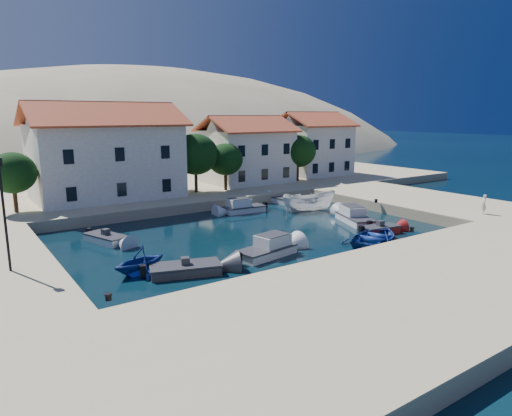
{
  "coord_description": "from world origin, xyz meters",
  "views": [
    {
      "loc": [
        -19.94,
        -19.46,
        9.46
      ],
      "look_at": [
        0.7,
        10.47,
        2.0
      ],
      "focal_mm": 32.0,
      "sensor_mm": 36.0,
      "label": 1
    }
  ],
  "objects_px": {
    "building_left": "(105,150)",
    "boat_east": "(309,211)",
    "cabin_cruiser_east": "(355,218)",
    "building_mid": "(246,149)",
    "lamppost": "(3,204)",
    "cabin_cruiser_south": "(266,249)",
    "pedestrian": "(484,204)",
    "building_right": "(313,143)",
    "rowboat_south": "(376,243)"
  },
  "relations": [
    {
      "from": "building_left",
      "to": "boat_east",
      "type": "bearing_deg",
      "value": -41.25
    },
    {
      "from": "cabin_cruiser_east",
      "to": "boat_east",
      "type": "height_order",
      "value": "cabin_cruiser_east"
    },
    {
      "from": "building_mid",
      "to": "cabin_cruiser_east",
      "type": "distance_m",
      "value": 21.55
    },
    {
      "from": "lamppost",
      "to": "cabin_cruiser_south",
      "type": "height_order",
      "value": "lamppost"
    },
    {
      "from": "building_mid",
      "to": "pedestrian",
      "type": "bearing_deg",
      "value": -77.28
    },
    {
      "from": "lamppost",
      "to": "building_left",
      "type": "bearing_deg",
      "value": 60.1
    },
    {
      "from": "lamppost",
      "to": "boat_east",
      "type": "bearing_deg",
      "value": 12.85
    },
    {
      "from": "building_left",
      "to": "building_right",
      "type": "relative_size",
      "value": 1.56
    },
    {
      "from": "rowboat_south",
      "to": "cabin_cruiser_east",
      "type": "xyz_separation_m",
      "value": [
        3.53,
        5.43,
        0.48
      ]
    },
    {
      "from": "building_mid",
      "to": "rowboat_south",
      "type": "bearing_deg",
      "value": -102.27
    },
    {
      "from": "rowboat_south",
      "to": "pedestrian",
      "type": "distance_m",
      "value": 12.24
    },
    {
      "from": "rowboat_south",
      "to": "pedestrian",
      "type": "bearing_deg",
      "value": -115.63
    },
    {
      "from": "pedestrian",
      "to": "lamppost",
      "type": "bearing_deg",
      "value": -51.69
    },
    {
      "from": "rowboat_south",
      "to": "boat_east",
      "type": "relative_size",
      "value": 1.0
    },
    {
      "from": "cabin_cruiser_south",
      "to": "pedestrian",
      "type": "xyz_separation_m",
      "value": [
        20.74,
        -3.45,
        1.38
      ]
    },
    {
      "from": "building_left",
      "to": "boat_east",
      "type": "distance_m",
      "value": 21.74
    },
    {
      "from": "cabin_cruiser_south",
      "to": "boat_east",
      "type": "height_order",
      "value": "cabin_cruiser_south"
    },
    {
      "from": "boat_east",
      "to": "building_left",
      "type": "bearing_deg",
      "value": 67.94
    },
    {
      "from": "building_left",
      "to": "lamppost",
      "type": "bearing_deg",
      "value": -119.9
    },
    {
      "from": "lamppost",
      "to": "boat_east",
      "type": "height_order",
      "value": "lamppost"
    },
    {
      "from": "rowboat_south",
      "to": "lamppost",
      "type": "bearing_deg",
      "value": 58.75
    },
    {
      "from": "rowboat_south",
      "to": "cabin_cruiser_east",
      "type": "bearing_deg",
      "value": -51.65
    },
    {
      "from": "building_right",
      "to": "lamppost",
      "type": "xyz_separation_m",
      "value": [
        -41.5,
        -22.0,
        -0.72
      ]
    },
    {
      "from": "lamppost",
      "to": "rowboat_south",
      "type": "height_order",
      "value": "lamppost"
    },
    {
      "from": "building_right",
      "to": "cabin_cruiser_east",
      "type": "distance_m",
      "value": 26.58
    },
    {
      "from": "boat_east",
      "to": "cabin_cruiser_south",
      "type": "bearing_deg",
      "value": 147.37
    },
    {
      "from": "cabin_cruiser_south",
      "to": "building_mid",
      "type": "bearing_deg",
      "value": 49.33
    },
    {
      "from": "building_right",
      "to": "pedestrian",
      "type": "height_order",
      "value": "building_right"
    },
    {
      "from": "building_right",
      "to": "boat_east",
      "type": "xyz_separation_m",
      "value": [
        -14.28,
        -15.79,
        -5.47
      ]
    },
    {
      "from": "cabin_cruiser_east",
      "to": "pedestrian",
      "type": "relative_size",
      "value": 2.97
    },
    {
      "from": "cabin_cruiser_east",
      "to": "building_mid",
      "type": "bearing_deg",
      "value": 15.39
    },
    {
      "from": "lamppost",
      "to": "cabin_cruiser_south",
      "type": "distance_m",
      "value": 15.99
    },
    {
      "from": "lamppost",
      "to": "boat_east",
      "type": "relative_size",
      "value": 1.12
    },
    {
      "from": "cabin_cruiser_south",
      "to": "cabin_cruiser_east",
      "type": "height_order",
      "value": "same"
    },
    {
      "from": "building_left",
      "to": "rowboat_south",
      "type": "relative_size",
      "value": 2.65
    },
    {
      "from": "cabin_cruiser_south",
      "to": "boat_east",
      "type": "relative_size",
      "value": 0.83
    },
    {
      "from": "cabin_cruiser_south",
      "to": "building_left",
      "type": "bearing_deg",
      "value": 88.63
    },
    {
      "from": "building_right",
      "to": "boat_east",
      "type": "height_order",
      "value": "building_right"
    },
    {
      "from": "building_right",
      "to": "rowboat_south",
      "type": "distance_m",
      "value": 33.04
    },
    {
      "from": "rowboat_south",
      "to": "pedestrian",
      "type": "relative_size",
      "value": 3.25
    },
    {
      "from": "building_mid",
      "to": "cabin_cruiser_south",
      "type": "xyz_separation_m",
      "value": [
        -14.46,
        -24.37,
        -4.75
      ]
    },
    {
      "from": "building_mid",
      "to": "boat_east",
      "type": "bearing_deg",
      "value": -98.76
    },
    {
      "from": "rowboat_south",
      "to": "boat_east",
      "type": "xyz_separation_m",
      "value": [
        3.45,
        11.54,
        0.0
      ]
    },
    {
      "from": "building_mid",
      "to": "cabin_cruiser_east",
      "type": "height_order",
      "value": "building_mid"
    },
    {
      "from": "building_left",
      "to": "pedestrian",
      "type": "relative_size",
      "value": 8.63
    },
    {
      "from": "building_left",
      "to": "lamppost",
      "type": "relative_size",
      "value": 2.36
    },
    {
      "from": "building_right",
      "to": "cabin_cruiser_east",
      "type": "bearing_deg",
      "value": -122.95
    },
    {
      "from": "cabin_cruiser_east",
      "to": "rowboat_south",
      "type": "bearing_deg",
      "value": 168.34
    },
    {
      "from": "building_left",
      "to": "cabin_cruiser_south",
      "type": "height_order",
      "value": "building_left"
    },
    {
      "from": "building_mid",
      "to": "pedestrian",
      "type": "xyz_separation_m",
      "value": [
        6.28,
        -27.81,
        -3.37
      ]
    }
  ]
}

